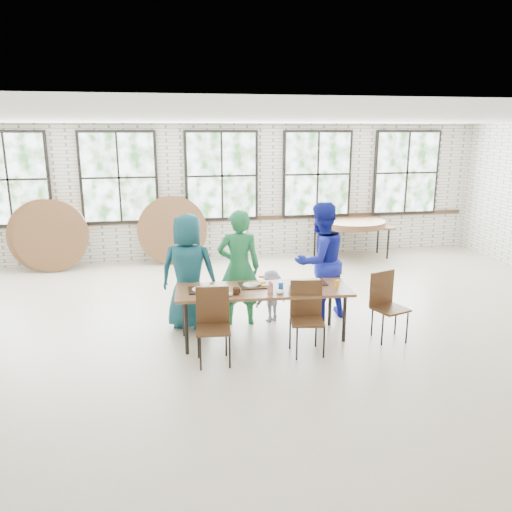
# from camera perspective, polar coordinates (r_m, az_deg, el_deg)

# --- Properties ---
(room) EXTENTS (12.00, 12.00, 12.00)m
(room) POSITION_cam_1_polar(r_m,az_deg,el_deg) (11.18, -3.94, 8.89)
(room) COLOR #B0A28C
(room) RESTS_ON ground
(dining_table) EXTENTS (2.45, 0.96, 0.74)m
(dining_table) POSITION_cam_1_polar(r_m,az_deg,el_deg) (6.89, 0.84, -4.15)
(dining_table) COLOR brown
(dining_table) RESTS_ON ground
(chair_near_left) EXTENTS (0.45, 0.44, 0.95)m
(chair_near_left) POSITION_cam_1_polar(r_m,az_deg,el_deg) (6.33, -4.94, -7.15)
(chair_near_left) COLOR #442916
(chair_near_left) RESTS_ON ground
(chair_near_right) EXTENTS (0.49, 0.47, 0.95)m
(chair_near_right) POSITION_cam_1_polar(r_m,az_deg,el_deg) (6.60, 5.80, -6.24)
(chair_near_right) COLOR #442916
(chair_near_right) RESTS_ON ground
(chair_spare) EXTENTS (0.53, 0.52, 0.95)m
(chair_spare) POSITION_cam_1_polar(r_m,az_deg,el_deg) (7.21, 14.61, -4.86)
(chair_spare) COLOR #442916
(chair_spare) RESTS_ON ground
(adult_teal) EXTENTS (0.96, 0.77, 1.71)m
(adult_teal) POSITION_cam_1_polar(r_m,az_deg,el_deg) (7.34, -7.74, -1.77)
(adult_teal) COLOR navy
(adult_teal) RESTS_ON ground
(adult_green) EXTENTS (0.68, 0.48, 1.75)m
(adult_green) POSITION_cam_1_polar(r_m,az_deg,el_deg) (7.41, -1.97, -1.35)
(adult_green) COLOR #1D6E3C
(adult_green) RESTS_ON ground
(toddler) EXTENTS (0.59, 0.47, 0.80)m
(toddler) POSITION_cam_1_polar(r_m,az_deg,el_deg) (7.63, 1.75, -4.57)
(toddler) COLOR #141941
(toddler) RESTS_ON ground
(adult_blue) EXTENTS (1.07, 0.95, 1.82)m
(adult_blue) POSITION_cam_1_polar(r_m,az_deg,el_deg) (7.68, 7.32, -0.61)
(adult_blue) COLOR #151E99
(adult_blue) RESTS_ON ground
(storage_table) EXTENTS (1.85, 0.88, 0.74)m
(storage_table) POSITION_cam_1_polar(r_m,az_deg,el_deg) (11.58, 10.88, 3.14)
(storage_table) COLOR brown
(storage_table) RESTS_ON ground
(tabletop_clutter) EXTENTS (2.06, 0.61, 0.11)m
(tabletop_clutter) POSITION_cam_1_polar(r_m,az_deg,el_deg) (6.85, 1.50, -3.57)
(tabletop_clutter) COLOR black
(tabletop_clutter) RESTS_ON dining_table
(round_tops_stacked) EXTENTS (1.50, 1.50, 0.13)m
(round_tops_stacked) POSITION_cam_1_polar(r_m,az_deg,el_deg) (11.56, 10.91, 3.72)
(round_tops_stacked) COLOR brown
(round_tops_stacked) RESTS_ON storage_table
(round_tops_leaning) EXTENTS (4.12, 0.44, 1.49)m
(round_tops_leaning) POSITION_cam_1_polar(r_m,az_deg,el_deg) (11.04, -18.36, 2.40)
(round_tops_leaning) COLOR brown
(round_tops_leaning) RESTS_ON ground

